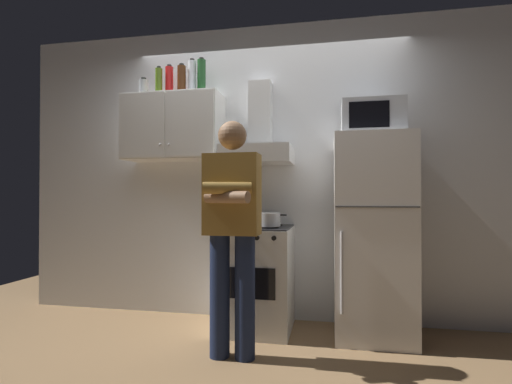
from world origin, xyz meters
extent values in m
plane|color=olive|center=(0.00, 0.00, 0.00)|extent=(7.00, 7.00, 0.00)
cube|color=white|center=(0.00, 0.60, 1.35)|extent=(4.80, 0.10, 2.70)
cube|color=white|center=(-0.85, 0.38, 1.75)|extent=(0.90, 0.34, 0.60)
cube|color=white|center=(-1.07, 0.20, 1.75)|extent=(0.43, 0.01, 0.58)
cube|color=white|center=(-0.62, 0.20, 1.75)|extent=(0.43, 0.01, 0.58)
sphere|color=#B2B2B7|center=(-0.89, 0.19, 1.57)|extent=(0.02, 0.02, 0.02)
sphere|color=#B2B2B7|center=(-0.81, 0.19, 1.57)|extent=(0.02, 0.02, 0.02)
cube|color=white|center=(-0.05, 0.25, 0.42)|extent=(0.60, 0.60, 0.85)
cube|color=black|center=(-0.05, 0.25, 0.86)|extent=(0.59, 0.59, 0.01)
cube|color=black|center=(-0.05, -0.05, 0.45)|extent=(0.42, 0.01, 0.24)
cylinder|color=black|center=(-0.18, 0.13, 0.87)|extent=(0.16, 0.16, 0.01)
cylinder|color=black|center=(0.08, 0.13, 0.87)|extent=(0.16, 0.16, 0.01)
cylinder|color=black|center=(-0.18, 0.37, 0.87)|extent=(0.16, 0.16, 0.01)
cylinder|color=black|center=(0.08, 0.37, 0.87)|extent=(0.16, 0.16, 0.01)
cylinder|color=black|center=(-0.25, -0.06, 0.80)|extent=(0.04, 0.02, 0.04)
cylinder|color=black|center=(-0.12, -0.06, 0.80)|extent=(0.04, 0.02, 0.04)
cylinder|color=black|center=(0.02, -0.06, 0.80)|extent=(0.04, 0.02, 0.04)
cylinder|color=black|center=(0.15, -0.06, 0.80)|extent=(0.04, 0.02, 0.04)
cube|color=white|center=(-0.05, 0.33, 1.47)|extent=(0.60, 0.44, 0.15)
cube|color=white|center=(-0.05, 0.47, 1.85)|extent=(0.20, 0.16, 0.60)
cube|color=white|center=(0.90, 0.25, 0.80)|extent=(0.60, 0.60, 1.60)
cube|color=#4C4C4C|center=(0.90, -0.05, 1.04)|extent=(0.59, 0.01, 0.01)
cylinder|color=silver|center=(0.65, -0.06, 0.56)|extent=(0.02, 0.02, 0.60)
cube|color=#B7BABF|center=(0.90, 0.27, 1.74)|extent=(0.48, 0.36, 0.28)
cube|color=black|center=(0.86, 0.09, 1.74)|extent=(0.30, 0.01, 0.20)
cylinder|color=#192342|center=(-0.19, -0.35, 0.42)|extent=(0.14, 0.14, 0.85)
cylinder|color=#192342|center=(-0.01, -0.35, 0.42)|extent=(0.14, 0.14, 0.85)
cube|color=olive|center=(-0.10, -0.35, 1.13)|extent=(0.38, 0.20, 0.56)
cylinder|color=olive|center=(-0.10, -0.49, 1.17)|extent=(0.33, 0.17, 0.08)
cylinder|color=#8C6647|center=(-0.10, -0.49, 1.11)|extent=(0.33, 0.17, 0.08)
sphere|color=#8C6647|center=(-0.10, -0.35, 1.54)|extent=(0.20, 0.20, 0.20)
cylinder|color=#B7BABF|center=(0.08, 0.13, 0.93)|extent=(0.19, 0.19, 0.11)
cylinder|color=black|center=(-0.04, 0.13, 0.97)|extent=(0.05, 0.01, 0.01)
cylinder|color=black|center=(0.20, 0.13, 0.97)|extent=(0.05, 0.01, 0.01)
cylinder|color=#47230F|center=(-0.76, 0.37, 2.18)|extent=(0.08, 0.08, 0.26)
cylinder|color=black|center=(-0.76, 0.37, 2.32)|extent=(0.04, 0.04, 0.02)
cylinder|color=#19471E|center=(-0.59, 0.40, 2.21)|extent=(0.08, 0.08, 0.31)
cylinder|color=black|center=(-0.59, 0.40, 2.37)|extent=(0.04, 0.04, 0.02)
cylinder|color=#4C6B19|center=(-0.98, 0.35, 2.17)|extent=(0.06, 0.06, 0.25)
cylinder|color=black|center=(-0.98, 0.35, 2.31)|extent=(0.04, 0.04, 0.02)
cylinder|color=#B2B5BA|center=(-1.16, 0.40, 2.13)|extent=(0.09, 0.09, 0.16)
cylinder|color=black|center=(-1.16, 0.40, 2.22)|extent=(0.05, 0.05, 0.02)
cylinder|color=red|center=(-0.90, 0.40, 2.18)|extent=(0.07, 0.07, 0.27)
cylinder|color=black|center=(-0.90, 0.40, 2.33)|extent=(0.04, 0.04, 0.02)
cylinder|color=silver|center=(-0.68, 0.40, 2.20)|extent=(0.07, 0.07, 0.31)
cylinder|color=black|center=(-0.68, 0.40, 2.37)|extent=(0.04, 0.04, 0.02)
camera|label=1|loc=(0.57, -2.95, 1.11)|focal=27.04mm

